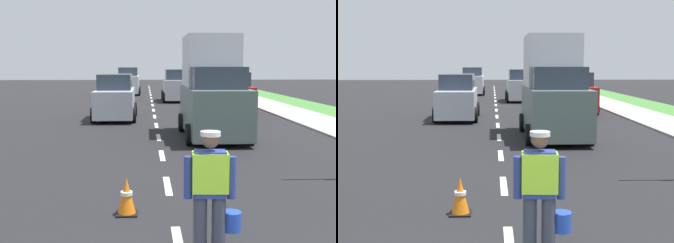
{
  "view_description": "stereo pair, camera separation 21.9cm",
  "coord_description": "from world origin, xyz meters",
  "views": [
    {
      "loc": [
        -0.45,
        -2.99,
        2.51
      ],
      "look_at": [
        0.11,
        7.62,
        1.1
      ],
      "focal_mm": 46.02,
      "sensor_mm": 36.0,
      "label": 1
    },
    {
      "loc": [
        -0.23,
        -3.0,
        2.51
      ],
      "look_at": [
        0.11,
        7.62,
        1.1
      ],
      "focal_mm": 46.02,
      "sensor_mm": 36.0,
      "label": 2
    }
  ],
  "objects": [
    {
      "name": "ground_plane",
      "position": [
        0.0,
        21.0,
        0.0
      ],
      "size": [
        96.0,
        96.0,
        0.0
      ],
      "primitive_type": "plane",
      "color": "black"
    },
    {
      "name": "lane_center_line",
      "position": [
        0.0,
        25.2,
        0.0
      ],
      "size": [
        0.14,
        46.4,
        0.01
      ],
      "color": "silver",
      "rests_on": "ground"
    },
    {
      "name": "road_worker",
      "position": [
        0.39,
        2.36,
        0.93
      ],
      "size": [
        0.77,
        0.37,
        1.67
      ],
      "color": "#383D4C",
      "rests_on": "ground"
    },
    {
      "name": "traffic_cone_near",
      "position": [
        -0.78,
        4.03,
        0.32
      ],
      "size": [
        0.36,
        0.36,
        0.64
      ],
      "color": "black",
      "rests_on": "ground"
    },
    {
      "name": "delivery_truck",
      "position": [
        1.89,
        11.89,
        1.61
      ],
      "size": [
        2.16,
        4.6,
        3.54
      ],
      "color": "slate",
      "rests_on": "ground"
    },
    {
      "name": "car_parked_far",
      "position": [
        4.02,
        19.28,
        0.99
      ],
      "size": [
        2.0,
        4.03,
        2.12
      ],
      "color": "red",
      "rests_on": "ground"
    },
    {
      "name": "car_oncoming_third",
      "position": [
        -1.86,
        33.55,
        1.06
      ],
      "size": [
        2.02,
        4.26,
        2.28
      ],
      "color": "silver",
      "rests_on": "ground"
    },
    {
      "name": "car_oncoming_second",
      "position": [
        -1.83,
        16.94,
        0.96
      ],
      "size": [
        1.94,
        4.17,
        2.08
      ],
      "color": "silver",
      "rests_on": "ground"
    },
    {
      "name": "car_outgoing_far",
      "position": [
        1.69,
        26.54,
        1.02
      ],
      "size": [
        1.97,
        3.89,
        2.19
      ],
      "color": "silver",
      "rests_on": "ground"
    }
  ]
}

